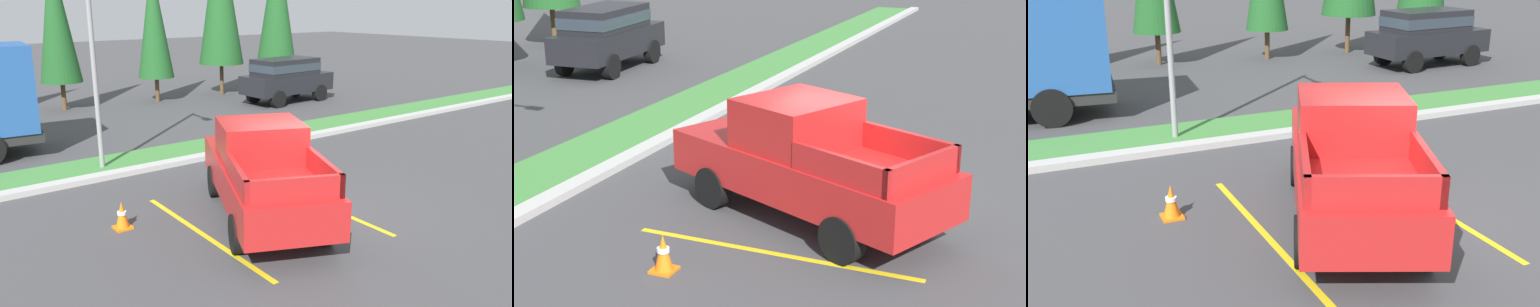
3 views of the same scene
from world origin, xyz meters
TOP-DOWN VIEW (x-y plane):
  - ground_plane at (0.00, 0.00)m, footprint 120.00×120.00m
  - parking_line_near at (-2.46, 0.36)m, footprint 0.12×4.80m
  - parking_line_far at (0.64, 0.36)m, footprint 0.12×4.80m
  - curb_strip at (0.00, 5.00)m, footprint 56.00×0.40m
  - grass_median at (0.00, 6.10)m, footprint 56.00×1.80m
  - pickup_truck_main at (-0.88, 0.40)m, footprint 3.85×5.53m
  - suv_distant at (8.59, 10.96)m, footprint 4.72×2.22m
  - street_light at (-2.49, 5.74)m, footprint 0.24×1.49m
  - cypress_tree_center at (-0.67, 15.36)m, footprint 1.79×1.79m
  - cypress_tree_right_inner at (3.63, 14.79)m, footprint 1.70×1.70m
  - traffic_cone at (-3.65, 1.63)m, footprint 0.36×0.36m

SIDE VIEW (x-z plane):
  - ground_plane at x=0.00m, z-range 0.00..0.00m
  - parking_line_near at x=-2.46m, z-range 0.00..0.01m
  - parking_line_far at x=0.64m, z-range 0.00..0.01m
  - grass_median at x=0.00m, z-range 0.00..0.06m
  - curb_strip at x=0.00m, z-range 0.00..0.15m
  - traffic_cone at x=-3.65m, z-range -0.01..0.59m
  - pickup_truck_main at x=-0.88m, z-range -0.01..2.09m
  - suv_distant at x=8.59m, z-range 0.19..2.29m
  - cypress_tree_right_inner at x=3.63m, z-range 0.58..7.10m
  - street_light at x=-2.49m, z-range 0.55..7.19m
  - cypress_tree_center at x=-0.67m, z-range 0.61..7.51m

